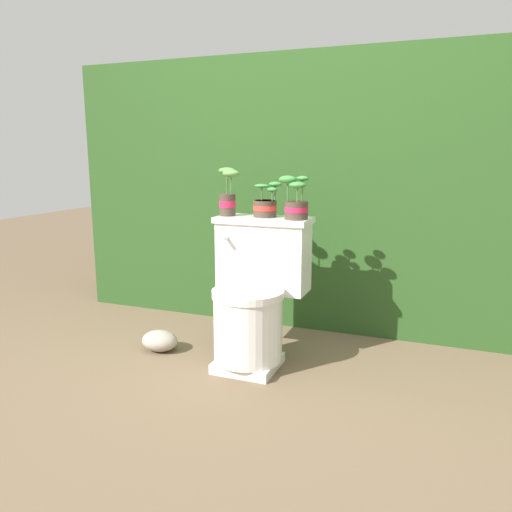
% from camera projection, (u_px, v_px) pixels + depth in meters
% --- Properties ---
extents(ground_plane, '(12.00, 12.00, 0.00)m').
position_uv_depth(ground_plane, '(253.00, 369.00, 2.50)').
color(ground_plane, brown).
extents(hedge_backdrop, '(2.97, 0.79, 1.64)m').
position_uv_depth(hedge_backdrop, '(311.00, 191.00, 3.31)').
color(hedge_backdrop, '#284C1E').
rests_on(hedge_backdrop, ground).
extents(toilet, '(0.49, 0.51, 0.74)m').
position_uv_depth(toilet, '(255.00, 294.00, 2.54)').
color(toilet, white).
rests_on(toilet, ground).
extents(potted_plant_left, '(0.13, 0.10, 0.25)m').
position_uv_depth(potted_plant_left, '(228.00, 195.00, 2.61)').
color(potted_plant_left, '#47382D').
rests_on(potted_plant_left, toilet).
extents(potted_plant_midleft, '(0.14, 0.12, 0.18)m').
position_uv_depth(potted_plant_midleft, '(265.00, 205.00, 2.57)').
color(potted_plant_midleft, '#47382D').
rests_on(potted_plant_midleft, toilet).
extents(potted_plant_middle, '(0.15, 0.13, 0.22)m').
position_uv_depth(potted_plant_middle, '(296.00, 203.00, 2.47)').
color(potted_plant_middle, '#47382D').
rests_on(potted_plant_middle, toilet).
extents(garden_stone, '(0.20, 0.16, 0.11)m').
position_uv_depth(garden_stone, '(160.00, 341.00, 2.73)').
color(garden_stone, '#9E9384').
rests_on(garden_stone, ground).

